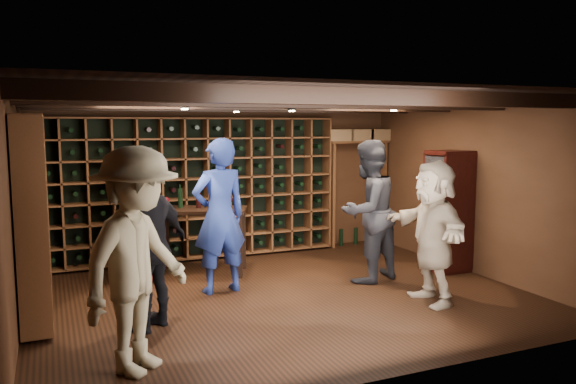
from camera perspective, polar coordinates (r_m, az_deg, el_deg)
name	(u,v)px	position (r m, az deg, el deg)	size (l,w,h in m)	color
ground	(283,296)	(7.22, -0.55, -10.50)	(6.00, 6.00, 0.00)	black
room_shell	(281,103)	(6.94, -0.74, 9.06)	(6.00, 6.00, 6.00)	#4F2F1B
wine_rack_back	(195,188)	(9.00, -9.38, 0.37)	(4.65, 0.30, 2.20)	brown
wine_rack_left	(34,210)	(7.26, -24.38, -1.71)	(0.30, 2.65, 2.20)	brown
crate_shelf	(357,158)	(10.06, 7.06, 3.48)	(1.20, 0.32, 2.07)	brown
display_cabinet	(448,213)	(8.57, 15.92, -2.11)	(0.55, 0.50, 1.75)	black
man_blue_shirt	(219,216)	(7.22, -6.98, -2.43)	(0.72, 0.48, 1.99)	navy
man_grey_suit	(368,211)	(7.76, 8.12, -1.95)	(0.95, 0.74, 1.95)	black
guest_red_floral	(136,218)	(7.85, -15.15, -2.52)	(0.88, 0.58, 1.81)	maroon
guest_woman_black	(150,246)	(6.08, -13.82, -5.32)	(1.05, 0.44, 1.78)	black
guest_khaki	(138,261)	(5.04, -15.04, -6.77)	(1.28, 0.73, 1.98)	gray
guest_beige	(433,232)	(7.00, 14.52, -3.94)	(1.61, 0.51, 1.74)	tan
tasting_table	(201,217)	(8.21, -8.78, -2.48)	(1.41, 1.09, 1.23)	black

